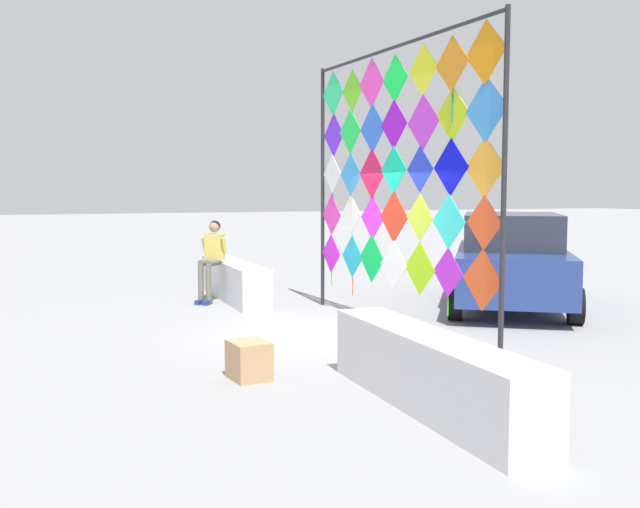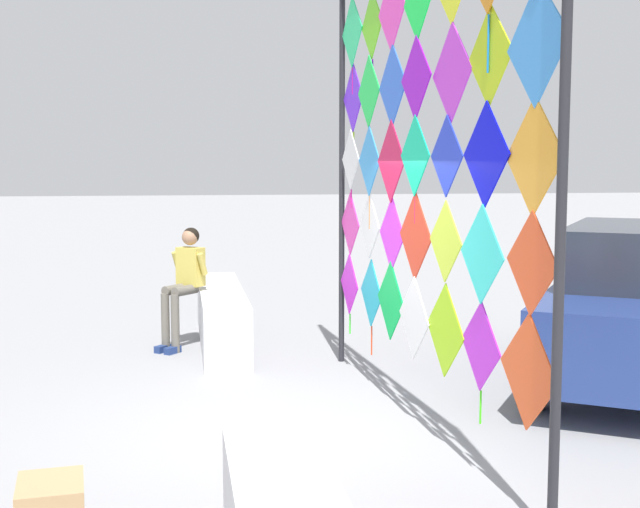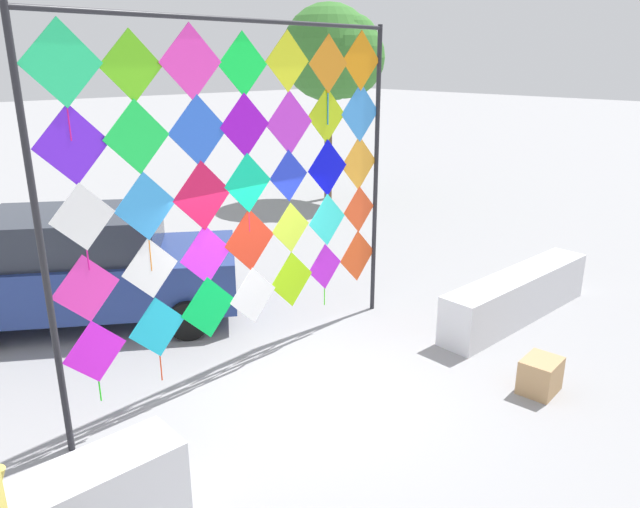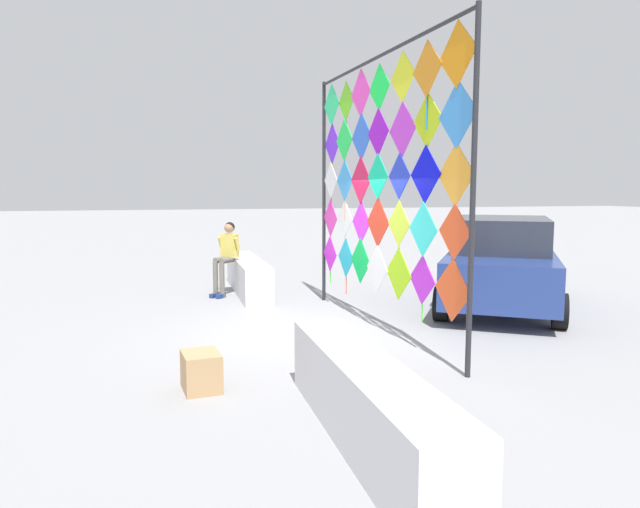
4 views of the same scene
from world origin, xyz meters
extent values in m
plane|color=gray|center=(0.00, 0.00, 0.00)|extent=(120.00, 120.00, 0.00)
cube|color=silver|center=(-3.96, -0.40, 0.39)|extent=(3.48, 0.58, 0.77)
cylinder|color=#232328|center=(-2.70, 1.03, 2.26)|extent=(0.07, 0.07, 4.51)
cylinder|color=#232328|center=(2.54, 1.45, 2.26)|extent=(0.07, 0.07, 4.51)
cube|color=#E01DE9|center=(-2.30, 1.05, 1.03)|extent=(0.73, 0.07, 0.73)
cylinder|color=#20E516|center=(-2.31, 1.06, 0.55)|extent=(0.02, 0.02, 0.24)
cube|color=#19B5D7|center=(-1.52, 1.14, 1.04)|extent=(0.75, 0.07, 0.75)
cylinder|color=red|center=(-1.52, 1.15, 0.50)|extent=(0.02, 0.02, 0.33)
cube|color=#06CC4A|center=(-0.79, 1.18, 1.07)|extent=(0.82, 0.08, 0.82)
cube|color=white|center=(-0.07, 1.23, 1.02)|extent=(0.79, 0.08, 0.79)
cube|color=#99DE10|center=(0.66, 1.30, 1.04)|extent=(0.82, 0.08, 0.82)
cube|color=#B820DA|center=(1.37, 1.37, 1.05)|extent=(0.71, 0.07, 0.71)
cylinder|color=#3DE516|center=(1.37, 1.38, 0.56)|extent=(0.02, 0.02, 0.27)
cube|color=#EC4D1C|center=(2.14, 1.43, 1.03)|extent=(0.83, 0.08, 0.83)
cube|color=#F331B1|center=(-2.31, 1.06, 1.76)|extent=(0.75, 0.07, 0.75)
cube|color=white|center=(-1.55, 1.13, 1.79)|extent=(0.72, 0.07, 0.72)
cube|color=#DD29F1|center=(-0.78, 1.19, 1.76)|extent=(0.76, 0.07, 0.76)
cube|color=red|center=(-0.09, 1.24, 1.80)|extent=(0.83, 0.08, 0.84)
cube|color=#C7E731|center=(0.65, 1.30, 1.81)|extent=(0.70, 0.07, 0.71)
cube|color=#2DE5D9|center=(1.40, 1.35, 1.78)|extent=(0.78, 0.07, 0.78)
cube|color=#EC491D|center=(2.15, 1.43, 1.80)|extent=(0.73, 0.07, 0.73)
cube|color=white|center=(-2.25, 1.05, 2.52)|extent=(0.70, 0.07, 0.70)
cylinder|color=#E51692|center=(-2.25, 1.06, 2.06)|extent=(0.02, 0.02, 0.22)
cube|color=#3195E9|center=(-1.54, 1.12, 2.50)|extent=(0.76, 0.07, 0.77)
cylinder|color=orange|center=(-1.54, 1.13, 1.94)|extent=(0.02, 0.02, 0.36)
cube|color=#D61447|center=(-0.79, 1.17, 2.50)|extent=(0.84, 0.08, 0.84)
cube|color=#0CD998|center=(-0.09, 1.23, 2.55)|extent=(0.76, 0.07, 0.76)
cylinder|color=#E51658|center=(-0.09, 1.24, 2.04)|extent=(0.02, 0.02, 0.26)
cube|color=#1D33D3|center=(0.64, 1.30, 2.54)|extent=(0.70, 0.07, 0.70)
cube|color=#0408E6|center=(1.41, 1.36, 2.54)|extent=(0.81, 0.08, 0.81)
cube|color=orange|center=(2.13, 1.44, 2.52)|extent=(0.82, 0.08, 0.82)
cube|color=#6520F7|center=(-2.26, 1.08, 3.24)|extent=(0.79, 0.07, 0.79)
cylinder|color=#A3E516|center=(-2.26, 1.09, 2.65)|extent=(0.02, 0.02, 0.39)
cube|color=#1CE44D|center=(-1.56, 1.11, 3.25)|extent=(0.78, 0.07, 0.78)
cube|color=blue|center=(-0.78, 1.18, 3.25)|extent=(0.82, 0.08, 0.83)
cube|color=#900DCD|center=(-0.10, 1.23, 3.26)|extent=(0.78, 0.07, 0.78)
cylinder|color=#58E516|center=(-0.10, 1.24, 2.70)|extent=(0.02, 0.02, 0.35)
cube|color=#BF30D4|center=(0.68, 1.32, 3.23)|extent=(0.83, 0.08, 0.84)
cube|color=#B3D415|center=(1.41, 1.38, 3.28)|extent=(0.76, 0.07, 0.77)
cylinder|color=#3A16E5|center=(1.40, 1.39, 2.74)|extent=(0.02, 0.02, 0.30)
cube|color=#378CE4|center=(2.14, 1.43, 3.27)|extent=(0.86, 0.08, 0.86)
cylinder|color=orange|center=(2.14, 1.44, 2.67)|extent=(0.02, 0.02, 0.35)
cube|color=#26DE7F|center=(-2.26, 1.07, 4.00)|extent=(0.81, 0.08, 0.81)
cylinder|color=#E51681|center=(-2.26, 1.08, 3.43)|extent=(0.02, 0.02, 0.31)
cube|color=#66D91C|center=(-1.54, 1.14, 3.96)|extent=(0.73, 0.07, 0.73)
cylinder|color=#9416E5|center=(-1.54, 1.15, 3.39)|extent=(0.02, 0.02, 0.41)
cube|color=#F939BD|center=(-0.82, 1.18, 4.00)|extent=(0.82, 0.08, 0.82)
cylinder|color=#16E557|center=(-0.83, 1.19, 3.39)|extent=(0.02, 0.02, 0.40)
cylinder|color=blue|center=(1.41, 1.36, 3.37)|extent=(0.02, 0.02, 0.43)
cylinder|color=#666056|center=(-3.64, -1.15, 0.39)|extent=(0.11, 0.11, 0.77)
cylinder|color=#666056|center=(-3.80, -1.02, 0.80)|extent=(0.41, 0.38, 0.13)
cube|color=navy|center=(-3.59, -1.19, 0.04)|extent=(0.25, 0.23, 0.09)
cylinder|color=#666056|center=(-3.52, -1.03, 0.39)|extent=(0.11, 0.11, 0.77)
cylinder|color=#666056|center=(-3.68, -0.89, 0.80)|extent=(0.41, 0.38, 0.13)
cube|color=navy|center=(-3.48, -1.07, 0.04)|extent=(0.25, 0.23, 0.09)
cube|color=gold|center=(-3.90, -0.81, 1.09)|extent=(0.39, 0.40, 0.52)
sphere|color=#A37556|center=(-3.90, -0.81, 1.49)|extent=(0.22, 0.22, 0.22)
sphere|color=black|center=(-3.91, -0.80, 1.51)|extent=(0.22, 0.22, 0.22)
cylinder|color=gold|center=(-4.03, -0.99, 1.14)|extent=(0.19, 0.18, 0.31)
cylinder|color=gold|center=(-3.74, -0.66, 1.14)|extent=(0.19, 0.18, 0.31)
cylinder|color=black|center=(-0.33, 2.55, 0.31)|extent=(0.64, 0.54, 0.61)
cylinder|color=black|center=(-2.93, 4.27, 0.31)|extent=(0.64, 0.54, 0.61)
camera|label=1|loc=(10.26, -4.02, 2.23)|focal=40.58mm
camera|label=2|loc=(7.62, -0.94, 2.47)|focal=47.80mm
camera|label=3|loc=(-4.42, -4.83, 4.04)|focal=33.49mm
camera|label=4|loc=(8.67, -2.11, 2.33)|focal=31.69mm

